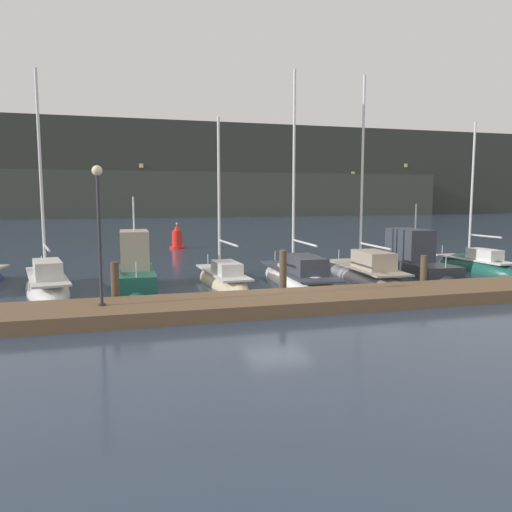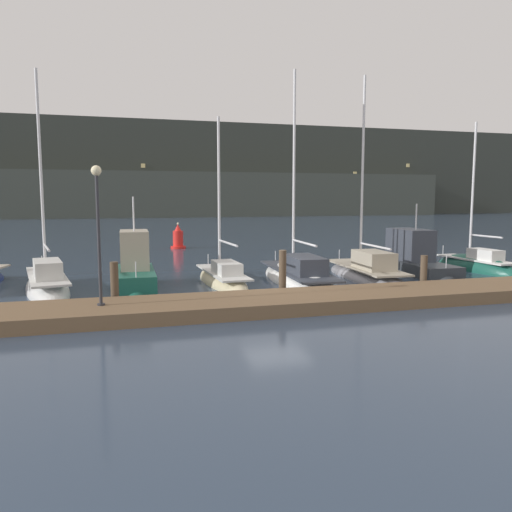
% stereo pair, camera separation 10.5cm
% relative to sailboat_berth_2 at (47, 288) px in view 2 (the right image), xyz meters
% --- Properties ---
extents(ground_plane, '(400.00, 400.00, 0.00)m').
position_rel_sailboat_berth_2_xyz_m(ground_plane, '(8.81, -3.21, -0.15)').
color(ground_plane, '#2D3D51').
extents(dock, '(30.68, 2.80, 0.45)m').
position_rel_sailboat_berth_2_xyz_m(dock, '(8.81, -5.55, 0.08)').
color(dock, brown).
rests_on(dock, ground).
extents(mooring_pile_1, '(0.28, 0.28, 1.61)m').
position_rel_sailboat_berth_2_xyz_m(mooring_pile_1, '(2.68, -3.90, 0.66)').
color(mooring_pile_1, '#4C3D2D').
rests_on(mooring_pile_1, ground).
extents(mooring_pile_2, '(0.28, 0.28, 1.85)m').
position_rel_sailboat_berth_2_xyz_m(mooring_pile_2, '(8.81, -3.90, 0.78)').
color(mooring_pile_2, '#4C3D2D').
rests_on(mooring_pile_2, ground).
extents(mooring_pile_3, '(0.28, 0.28, 1.46)m').
position_rel_sailboat_berth_2_xyz_m(mooring_pile_3, '(14.95, -3.90, 0.58)').
color(mooring_pile_3, '#4C3D2D').
rests_on(mooring_pile_3, ground).
extents(sailboat_berth_2, '(2.83, 6.86, 9.63)m').
position_rel_sailboat_berth_2_xyz_m(sailboat_berth_2, '(0.00, 0.00, 0.00)').
color(sailboat_berth_2, white).
rests_on(sailboat_berth_2, ground).
extents(motorboat_berth_3, '(1.78, 4.84, 4.50)m').
position_rel_sailboat_berth_2_xyz_m(motorboat_berth_3, '(3.49, -0.43, 0.30)').
color(motorboat_berth_3, '#195647').
rests_on(motorboat_berth_3, ground).
extents(sailboat_berth_4, '(1.84, 6.27, 8.00)m').
position_rel_sailboat_berth_2_xyz_m(sailboat_berth_4, '(7.31, 0.00, -0.04)').
color(sailboat_berth_4, beige).
rests_on(sailboat_berth_4, ground).
extents(sailboat_berth_5, '(2.46, 8.29, 10.22)m').
position_rel_sailboat_berth_2_xyz_m(sailboat_berth_5, '(10.63, -0.69, -0.02)').
color(sailboat_berth_5, white).
rests_on(sailboat_berth_5, ground).
extents(sailboat_berth_6, '(2.47, 7.28, 10.07)m').
position_rel_sailboat_berth_2_xyz_m(sailboat_berth_6, '(14.16, -0.45, 0.02)').
color(sailboat_berth_6, gray).
rests_on(sailboat_berth_6, ground).
extents(motorboat_berth_7, '(2.18, 5.97, 4.07)m').
position_rel_sailboat_berth_2_xyz_m(motorboat_berth_7, '(17.36, 0.45, 0.25)').
color(motorboat_berth_7, '#2D3338').
rests_on(motorboat_berth_7, ground).
extents(sailboat_berth_8, '(1.78, 5.55, 8.55)m').
position_rel_sailboat_berth_2_xyz_m(sailboat_berth_8, '(20.90, 0.24, -0.04)').
color(sailboat_berth_8, '#195647').
rests_on(sailboat_berth_8, ground).
extents(channel_buoy, '(1.15, 1.15, 1.95)m').
position_rel_sailboat_berth_2_xyz_m(channel_buoy, '(7.23, 16.10, 0.58)').
color(channel_buoy, red).
rests_on(channel_buoy, ground).
extents(dock_lamppost, '(0.32, 0.32, 4.34)m').
position_rel_sailboat_berth_2_xyz_m(dock_lamppost, '(2.26, -5.50, 3.18)').
color(dock_lamppost, '#2D2D33').
rests_on(dock_lamppost, dock).
extents(hillside_backdrop, '(240.00, 23.00, 19.30)m').
position_rel_sailboat_berth_2_xyz_m(hillside_backdrop, '(7.31, 87.66, 8.74)').
color(hillside_backdrop, '#333833').
rests_on(hillside_backdrop, ground).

